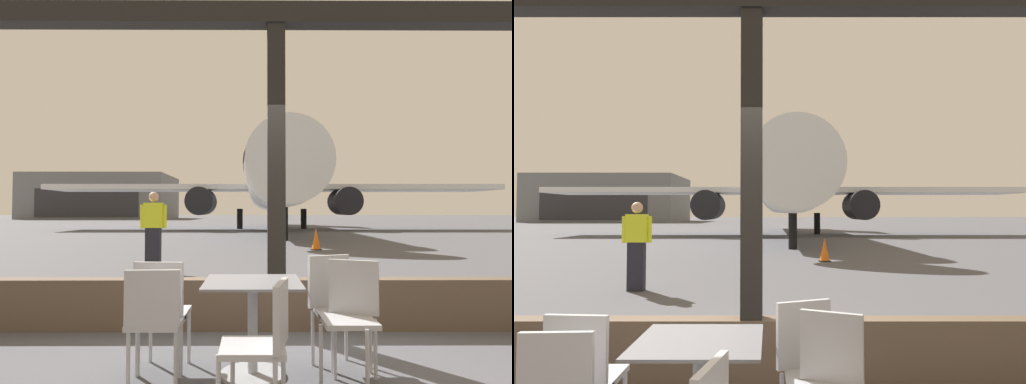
{
  "view_description": "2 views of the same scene",
  "coord_description": "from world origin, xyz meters",
  "views": [
    {
      "loc": [
        -0.26,
        -4.96,
        1.31
      ],
      "look_at": [
        -0.14,
        14.93,
        2.19
      ],
      "focal_mm": 30.93,
      "sensor_mm": 36.0,
      "label": 1
    },
    {
      "loc": [
        0.17,
        -4.24,
        1.53
      ],
      "look_at": [
        0.18,
        9.89,
        2.17
      ],
      "focal_mm": 31.93,
      "sensor_mm": 36.0,
      "label": 2
    }
  ],
  "objects": [
    {
      "name": "ground_plane",
      "position": [
        0.0,
        40.0,
        0.0
      ],
      "size": [
        220.0,
        220.0,
        0.0
      ],
      "primitive_type": "plane",
      "color": "#4C4C51"
    },
    {
      "name": "window_frame",
      "position": [
        0.0,
        0.0,
        1.36
      ],
      "size": [
        7.77,
        0.24,
        3.68
      ],
      "color": "brown",
      "rests_on": "ground"
    },
    {
      "name": "cafe_chair_window_left",
      "position": [
        0.51,
        -1.48,
        0.55
      ],
      "size": [
        0.51,
        0.51,
        0.92
      ],
      "color": "#B2B2B7",
      "rests_on": "ground"
    },
    {
      "name": "cafe_chair_aisle_left",
      "position": [
        0.44,
        -1.17,
        0.55
      ],
      "size": [
        0.5,
        0.5,
        0.93
      ],
      "color": "#B2B2B7",
      "rests_on": "ground"
    },
    {
      "name": "cafe_chair_side_extra",
      "position": [
        -1.01,
        -1.33,
        0.55
      ],
      "size": [
        0.42,
        0.42,
        0.91
      ],
      "color": "#B2B2B7",
      "rests_on": "ground"
    },
    {
      "name": "airplane",
      "position": [
        1.12,
        26.15,
        3.29
      ],
      "size": [
        31.75,
        30.1,
        10.11
      ],
      "color": "silver",
      "rests_on": "ground"
    },
    {
      "name": "ground_crew_worker",
      "position": [
        -2.45,
        4.74,
        0.9
      ],
      "size": [
        0.55,
        0.22,
        1.74
      ],
      "color": "black",
      "rests_on": "ground"
    },
    {
      "name": "traffic_cone",
      "position": [
        1.88,
        10.09,
        0.35
      ],
      "size": [
        0.36,
        0.36,
        0.74
      ],
      "color": "orange",
      "rests_on": "ground"
    },
    {
      "name": "distant_hangar",
      "position": [
        -27.17,
        74.76,
        3.87
      ],
      "size": [
        23.89,
        17.42,
        7.74
      ],
      "color": "slate",
      "rests_on": "ground"
    }
  ]
}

